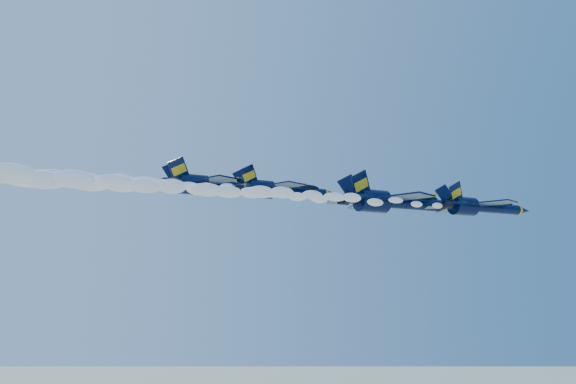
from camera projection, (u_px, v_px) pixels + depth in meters
name	position (u px, v px, depth m)	size (l,w,h in m)	color
jet_lead	(481.00, 207.00, 71.24)	(15.16, 12.44, 5.63)	black
smoke_trail_jet_lead	(239.00, 191.00, 56.97)	(52.83, 1.81, 1.63)	white
jet_second	(396.00, 202.00, 73.99)	(19.33, 15.85, 7.18)	black
smoke_trail_jet_second	(128.00, 185.00, 58.94)	(52.83, 2.31, 2.08)	white
jet_third	(282.00, 190.00, 79.76)	(16.78, 13.77, 6.24)	black
smoke_trail_jet_third	(21.00, 172.00, 65.19)	(52.83, 2.00, 1.80)	white
jet_fourth	(218.00, 186.00, 83.37)	(19.47, 15.97, 7.24)	black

